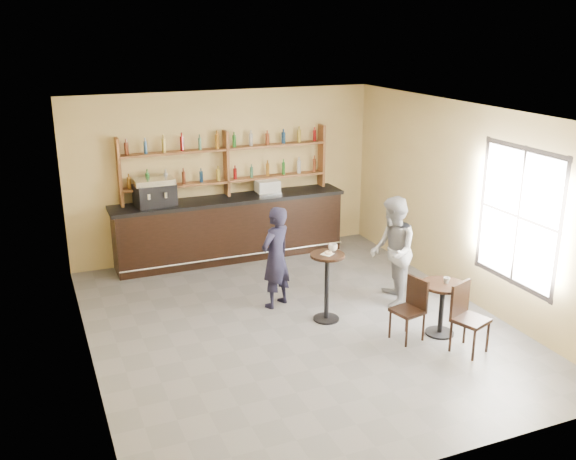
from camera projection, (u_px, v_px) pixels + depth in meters
name	position (u px, v px, depth m)	size (l,w,h in m)	color
floor	(296.00, 324.00, 9.78)	(7.00, 7.00, 0.00)	slate
ceiling	(297.00, 113.00, 8.80)	(7.00, 7.00, 0.00)	white
wall_back	(225.00, 174.00, 12.36)	(7.00, 7.00, 0.00)	#D5BA79
wall_front	(439.00, 324.00, 6.21)	(7.00, 7.00, 0.00)	#D5BA79
wall_left	(81.00, 251.00, 8.19)	(7.00, 7.00, 0.00)	#D5BA79
wall_right	(466.00, 203.00, 10.38)	(7.00, 7.00, 0.00)	#D5BA79
window_pane	(518.00, 217.00, 9.30)	(2.00, 2.00, 0.00)	white
window_frame	(518.00, 217.00, 9.29)	(0.04, 1.70, 2.10)	black
shelf_unit	(226.00, 165.00, 12.18)	(4.00, 0.26, 1.40)	brown
liquor_bottles	(226.00, 156.00, 12.13)	(3.68, 0.10, 1.00)	#8C5919
bar_counter	(230.00, 228.00, 12.35)	(4.50, 0.88, 1.22)	black
espresso_machine	(155.00, 192.00, 11.57)	(0.70, 0.45, 0.50)	black
pastry_case	(267.00, 187.00, 12.40)	(0.45, 0.36, 0.27)	silver
pedestal_table	(327.00, 287.00, 9.77)	(0.52, 0.52, 1.08)	black
napkin	(327.00, 254.00, 9.61)	(0.16, 0.16, 0.00)	white
donut	(328.00, 253.00, 9.59)	(0.12, 0.12, 0.04)	#C78848
cup_pedestal	(333.00, 247.00, 9.73)	(0.14, 0.14, 0.11)	white
man_main	(276.00, 257.00, 10.19)	(0.61, 0.40, 1.66)	black
cafe_table	(441.00, 309.00, 9.36)	(0.63, 0.63, 0.80)	black
cup_cafe	(447.00, 280.00, 9.24)	(0.09, 0.09, 0.09)	white
chair_west	(408.00, 310.00, 9.19)	(0.40, 0.40, 0.92)	black
chair_south	(471.00, 319.00, 8.82)	(0.43, 0.43, 0.99)	black
patron_second	(392.00, 251.00, 10.29)	(0.86, 0.67, 1.78)	gray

